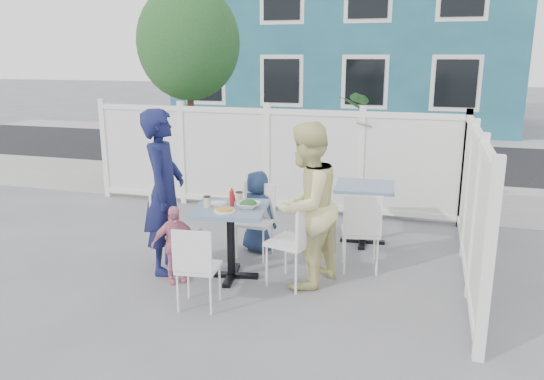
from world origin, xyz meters
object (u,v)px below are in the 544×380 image
(chair_right, at_px, (298,235))
(woman, at_px, (306,206))
(toddler, at_px, (174,244))
(utility_cabinet, at_px, (183,148))
(spare_table, at_px, (364,198))
(chair_left, at_px, (171,224))
(chair_back, at_px, (257,214))
(man, at_px, (164,192))
(boy, at_px, (258,211))
(main_table, at_px, (231,223))
(chair_near, at_px, (196,263))

(chair_right, relative_size, woman, 0.56)
(woman, bearing_deg, toddler, -55.66)
(utility_cabinet, xyz_separation_m, woman, (3.44, -4.17, 0.24))
(chair_right, xyz_separation_m, woman, (0.06, 0.08, 0.30))
(spare_table, xyz_separation_m, chair_left, (-1.99, -1.50, -0.07))
(utility_cabinet, xyz_separation_m, chair_back, (2.68, -3.49, -0.12))
(man, xyz_separation_m, boy, (0.80, 0.88, -0.41))
(chair_left, relative_size, boy, 0.90)
(main_table, xyz_separation_m, chair_near, (-0.04, -0.82, -0.14))
(man, relative_size, boy, 1.80)
(chair_left, relative_size, chair_near, 1.10)
(chair_back, bearing_deg, chair_right, 135.68)
(boy, bearing_deg, spare_table, -128.36)
(man, bearing_deg, spare_table, -66.01)
(chair_right, distance_m, man, 1.57)
(chair_right, bearing_deg, spare_table, -0.89)
(main_table, distance_m, woman, 0.86)
(chair_back, bearing_deg, utility_cabinet, -49.73)
(utility_cabinet, xyz_separation_m, toddler, (2.09, -4.52, -0.20))
(utility_cabinet, xyz_separation_m, man, (1.85, -4.24, 0.29))
(chair_near, distance_m, boy, 1.70)
(utility_cabinet, height_order, chair_back, utility_cabinet)
(chair_right, xyz_separation_m, boy, (-0.73, 0.88, -0.06))
(boy, bearing_deg, chair_near, 111.37)
(woman, bearing_deg, boy, -115.47)
(toddler, bearing_deg, chair_back, 18.17)
(boy, relative_size, toddler, 1.20)
(toddler, bearing_deg, man, 88.85)
(utility_cabinet, height_order, spare_table, utility_cabinet)
(spare_table, xyz_separation_m, chair_near, (-1.29, -2.36, -0.12))
(chair_back, bearing_deg, boy, -73.08)
(chair_left, bearing_deg, boy, 145.93)
(main_table, xyz_separation_m, toddler, (-0.54, -0.28, -0.20))
(chair_right, distance_m, woman, 0.32)
(chair_near, bearing_deg, spare_table, 54.97)
(man, xyz_separation_m, woman, (1.60, 0.07, -0.05))
(spare_table, height_order, chair_left, chair_left)
(chair_near, xyz_separation_m, man, (-0.74, 0.82, 0.43))
(utility_cabinet, relative_size, chair_right, 1.28)
(utility_cabinet, bearing_deg, man, -74.95)
(chair_right, height_order, chair_back, chair_right)
(main_table, height_order, chair_near, chair_near)
(chair_back, bearing_deg, toddler, 62.86)
(woman, bearing_deg, chair_near, -23.96)
(spare_table, relative_size, woman, 0.46)
(utility_cabinet, relative_size, main_table, 1.42)
(chair_right, bearing_deg, chair_near, 152.57)
(chair_back, height_order, boy, boy)
(chair_right, distance_m, chair_near, 1.14)
(man, height_order, toddler, man)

